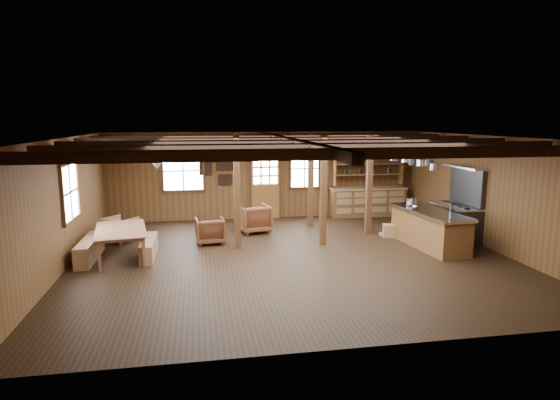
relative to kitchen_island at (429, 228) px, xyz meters
name	(u,v)px	position (x,y,z in m)	size (l,w,h in m)	color
room	(293,198)	(-3.58, -0.29, 0.92)	(10.04, 9.04, 2.84)	black
ceiling_joists	(291,142)	(-3.58, -0.11, 2.20)	(9.80, 8.82, 0.18)	black
timber_posts	(296,185)	(-3.06, 1.79, 0.92)	(3.95, 2.35, 2.80)	#422812
back_door	(265,191)	(-3.58, 4.16, 0.40)	(1.02, 0.08, 2.15)	brown
window_back_left	(183,171)	(-6.18, 4.17, 1.12)	(1.32, 0.06, 1.32)	white
window_back_right	(305,169)	(-2.28, 4.17, 1.12)	(1.02, 0.06, 1.32)	white
window_left	(69,192)	(-8.54, 0.21, 1.12)	(0.14, 1.24, 1.32)	white
notice_boards	(219,169)	(-5.08, 4.17, 1.16)	(1.08, 0.03, 0.90)	beige
back_counter	(368,198)	(-0.18, 3.92, 0.12)	(2.55, 0.60, 2.45)	brown
pendant_lamps	(193,159)	(-5.83, 0.71, 1.77)	(1.86, 2.36, 0.66)	#303033
pot_rack	(407,159)	(-0.62, 0.14, 1.76)	(0.39, 3.00, 0.46)	#303033
kitchen_island	(429,228)	(0.00, 0.00, 0.00)	(1.12, 2.57, 1.20)	brown
step_stool	(390,231)	(-0.58, 1.09, -0.30)	(0.40, 0.29, 0.36)	olive
commercial_range	(456,216)	(1.06, 0.59, 0.16)	(0.82, 1.60, 1.98)	#303033
dining_table	(123,243)	(-7.48, 0.33, -0.13)	(1.98, 1.10, 0.70)	#905C41
bench_wall	(90,249)	(-8.23, 0.33, -0.24)	(0.33, 1.75, 0.48)	olive
bench_aisle	(149,248)	(-6.91, 0.33, -0.27)	(0.29, 1.55, 0.43)	olive
armchair_a	(210,231)	(-5.45, 1.31, -0.14)	(0.71, 0.74, 0.67)	#5A2F1B
armchair_b	(254,219)	(-4.18, 2.32, -0.09)	(0.84, 0.86, 0.79)	brown
armchair_c	(120,229)	(-7.78, 1.87, -0.14)	(0.72, 0.74, 0.67)	#8A603F
counter_pot	(412,201)	(-0.05, 0.96, 0.54)	(0.26, 0.26, 0.16)	silver
bowl	(412,207)	(-0.35, 0.29, 0.50)	(0.29, 0.29, 0.07)	silver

